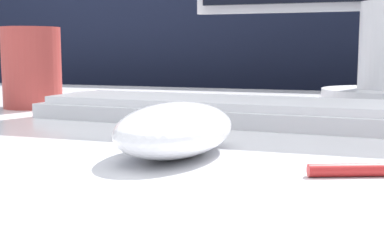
{
  "coord_description": "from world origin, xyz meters",
  "views": [
    {
      "loc": [
        0.06,
        -0.46,
        0.83
      ],
      "look_at": [
        -0.07,
        -0.07,
        0.78
      ],
      "focal_mm": 50.0,
      "sensor_mm": 36.0,
      "label": 1
    }
  ],
  "objects": [
    {
      "name": "computer_mouse_near",
      "position": [
        -0.07,
        -0.11,
        0.77
      ],
      "size": [
        0.08,
        0.13,
        0.04
      ],
      "rotation": [
        0.0,
        0.0,
        -0.06
      ],
      "color": "white",
      "rests_on": "desk"
    },
    {
      "name": "keyboard",
      "position": [
        -0.09,
        0.08,
        0.77
      ],
      "size": [
        0.41,
        0.14,
        0.02
      ],
      "rotation": [
        0.0,
        0.0,
        -0.06
      ],
      "color": "silver",
      "rests_on": "desk"
    },
    {
      "name": "mug",
      "position": [
        -0.36,
        0.13,
        0.81
      ],
      "size": [
        0.08,
        0.08,
        0.1
      ],
      "color": "#A33833",
      "rests_on": "desk"
    },
    {
      "name": "partition_panel",
      "position": [
        0.0,
        0.67,
        0.5
      ],
      "size": [
        5.0,
        0.03,
        1.0
      ],
      "color": "black",
      "rests_on": "ground_plane"
    }
  ]
}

